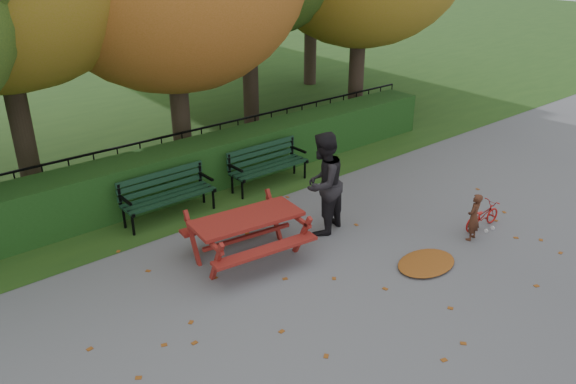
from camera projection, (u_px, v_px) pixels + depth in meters
ground at (355, 273)px, 8.97m from camera, size 90.00×90.00×0.00m
grass_strip at (52, 98)px, 18.76m from camera, size 90.00×90.00×0.00m
hedge at (203, 164)px, 11.91m from camera, size 13.00×0.90×1.00m
iron_fence at (183, 153)px, 12.46m from camera, size 14.00×0.04×1.02m
bench_left at (166, 192)px, 10.59m from camera, size 1.80×0.57×0.88m
bench_right at (267, 162)px, 11.99m from camera, size 1.80×0.57×0.88m
picnic_table at (247, 226)px, 9.15m from camera, size 1.97×1.67×0.88m
leaf_pile at (426, 263)px, 9.18m from camera, size 1.33×1.16×0.08m
leaf_scatter at (341, 265)px, 9.18m from camera, size 9.00×5.70×0.01m
child at (474, 217)px, 9.80m from camera, size 0.35×0.26×0.88m
adult at (323, 184)px, 9.88m from camera, size 1.09×0.97×1.88m
bicycle at (482, 216)px, 10.29m from camera, size 0.94×0.37×0.48m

